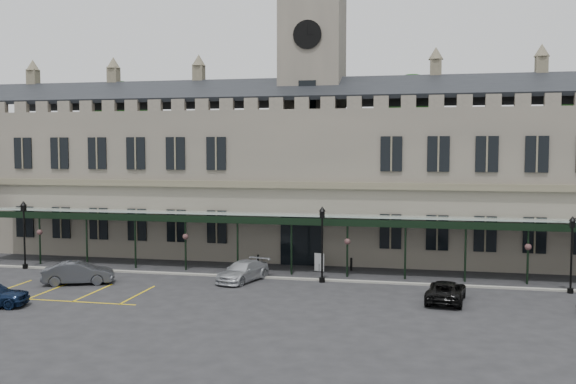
% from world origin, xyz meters
% --- Properties ---
extents(ground, '(140.00, 140.00, 0.00)m').
position_xyz_m(ground, '(0.00, 0.00, 0.00)').
color(ground, black).
extents(station_building, '(60.00, 10.36, 17.30)m').
position_xyz_m(station_building, '(0.00, 15.91, 6.47)').
color(station_building, '#655F54').
rests_on(station_building, ground).
extents(clock_tower, '(5.60, 5.60, 24.80)m').
position_xyz_m(clock_tower, '(0.00, 16.00, 13.11)').
color(clock_tower, '#655F54').
rests_on(clock_tower, ground).
extents(canopy, '(50.00, 4.10, 4.30)m').
position_xyz_m(canopy, '(0.00, 7.46, 2.40)').
color(canopy, '#8C9E93').
rests_on(canopy, ground).
extents(kerb, '(60.00, 0.40, 0.12)m').
position_xyz_m(kerb, '(0.00, 5.50, 0.06)').
color(kerb, gray).
rests_on(kerb, ground).
extents(parking_markings, '(16.00, 6.00, 0.01)m').
position_xyz_m(parking_markings, '(-14.00, -1.50, 0.00)').
color(parking_markings, gold).
rests_on(parking_markings, ground).
extents(tree_behind_left, '(6.00, 6.00, 16.00)m').
position_xyz_m(tree_behind_left, '(-22.00, 25.00, 12.81)').
color(tree_behind_left, '#332314').
rests_on(tree_behind_left, ground).
extents(tree_behind_mid, '(6.00, 6.00, 16.00)m').
position_xyz_m(tree_behind_mid, '(8.00, 25.00, 12.81)').
color(tree_behind_mid, '#332314').
rests_on(tree_behind_mid, ground).
extents(lamp_post_left, '(0.48, 0.48, 5.10)m').
position_xyz_m(lamp_post_left, '(-20.02, 5.27, 3.02)').
color(lamp_post_left, black).
rests_on(lamp_post_left, ground).
extents(lamp_post_mid, '(0.49, 0.49, 5.15)m').
position_xyz_m(lamp_post_mid, '(2.56, 4.98, 3.05)').
color(lamp_post_mid, black).
rests_on(lamp_post_mid, ground).
extents(lamp_post_right, '(0.46, 0.46, 4.85)m').
position_xyz_m(lamp_post_right, '(18.22, 4.99, 2.87)').
color(lamp_post_right, black).
rests_on(lamp_post_right, ground).
extents(sign_board, '(0.75, 0.27, 1.31)m').
position_xyz_m(sign_board, '(1.75, 8.88, 0.64)').
color(sign_board, black).
rests_on(sign_board, ground).
extents(bollard_left, '(0.15, 0.15, 0.84)m').
position_xyz_m(bollard_left, '(-3.20, 10.05, 0.42)').
color(bollard_left, black).
rests_on(bollard_left, ground).
extents(bollard_right, '(0.17, 0.17, 0.95)m').
position_xyz_m(bollard_right, '(4.04, 9.51, 0.48)').
color(bollard_right, black).
rests_on(bollard_right, ground).
extents(car_left_b, '(4.81, 3.12, 1.50)m').
position_xyz_m(car_left_b, '(-13.23, 1.12, 0.75)').
color(car_left_b, '#35373C').
rests_on(car_left_b, ground).
extents(car_taxi, '(3.22, 5.04, 1.36)m').
position_xyz_m(car_taxi, '(-2.77, 4.26, 0.68)').
color(car_taxi, '#A9ACB1').
rests_on(car_taxi, ground).
extents(car_van, '(2.62, 4.73, 1.25)m').
position_xyz_m(car_van, '(10.54, 1.11, 0.63)').
color(car_van, black).
rests_on(car_van, ground).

